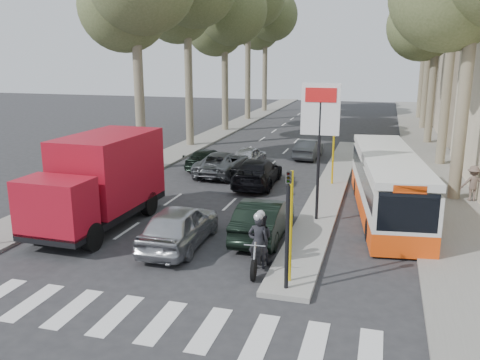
# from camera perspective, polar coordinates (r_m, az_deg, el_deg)

# --- Properties ---
(ground) EXTENTS (120.00, 120.00, 0.00)m
(ground) POSITION_cam_1_polar(r_m,az_deg,el_deg) (17.14, -4.71, -9.01)
(ground) COLOR #28282B
(ground) RESTS_ON ground
(sidewalk_right) EXTENTS (3.20, 70.00, 0.12)m
(sidewalk_right) POSITION_cam_1_polar(r_m,az_deg,el_deg) (40.39, 19.93, 3.75)
(sidewalk_right) COLOR gray
(sidewalk_right) RESTS_ON ground
(median_left) EXTENTS (2.40, 64.00, 0.12)m
(median_left) POSITION_cam_1_polar(r_m,az_deg,el_deg) (45.35, -1.78, 5.63)
(median_left) COLOR gray
(median_left) RESTS_ON ground
(traffic_island) EXTENTS (1.50, 26.00, 0.16)m
(traffic_island) POSITION_cam_1_polar(r_m,az_deg,el_deg) (26.68, 10.26, -0.55)
(traffic_island) COLOR gray
(traffic_island) RESTS_ON ground
(billboard) EXTENTS (1.50, 12.10, 5.60)m
(billboard) POSITION_cam_1_polar(r_m,az_deg,el_deg) (20.10, 8.93, 5.31)
(billboard) COLOR yellow
(billboard) RESTS_ON ground
(traffic_light_island) EXTENTS (0.16, 0.41, 3.60)m
(traffic_light_island) POSITION_cam_1_polar(r_m,az_deg,el_deg) (14.09, 5.40, -3.42)
(traffic_light_island) COLOR black
(traffic_light_island) RESTS_ON ground
(tree_l_c) EXTENTS (7.40, 7.20, 13.71)m
(tree_l_c) POSITION_cam_1_polar(r_m,az_deg,el_deg) (45.02, -1.55, 18.30)
(tree_l_c) COLOR #6B604C
(tree_l_c) RESTS_ON ground
(tree_l_d) EXTENTS (7.40, 7.20, 15.66)m
(tree_l_d) POSITION_cam_1_polar(r_m,az_deg,el_deg) (52.85, 1.09, 19.55)
(tree_l_d) COLOR #6B604C
(tree_l_d) RESTS_ON ground
(tree_l_e) EXTENTS (7.40, 7.20, 14.49)m
(tree_l_e) POSITION_cam_1_polar(r_m,az_deg,el_deg) (60.53, 3.03, 17.85)
(tree_l_e) COLOR #6B604C
(tree_l_e) RESTS_ON ground
(tree_r_c) EXTENTS (7.40, 7.20, 13.32)m
(tree_r_c) POSITION_cam_1_polar(r_m,az_deg,el_deg) (41.09, 21.62, 17.29)
(tree_r_c) COLOR #6B604C
(tree_r_c) RESTS_ON ground
(tree_r_d) EXTENTS (7.40, 7.20, 14.88)m
(tree_r_d) POSITION_cam_1_polar(r_m,az_deg,el_deg) (49.16, 21.02, 18.28)
(tree_r_d) COLOR #6B604C
(tree_r_d) RESTS_ON ground
(tree_r_e) EXTENTS (7.40, 7.20, 14.10)m
(tree_r_e) POSITION_cam_1_polar(r_m,az_deg,el_deg) (57.07, 20.40, 16.92)
(tree_r_e) COLOR #6B604C
(tree_r_e) RESTS_ON ground
(silver_hatchback) EXTENTS (1.90, 4.54, 1.53)m
(silver_hatchback) POSITION_cam_1_polar(r_m,az_deg,el_deg) (18.19, -6.83, -5.10)
(silver_hatchback) COLOR #AEB0B7
(silver_hatchback) RESTS_ON ground
(dark_hatchback) EXTENTS (1.59, 4.49, 1.48)m
(dark_hatchback) POSITION_cam_1_polar(r_m,az_deg,el_deg) (18.94, 2.68, -4.32)
(dark_hatchback) COLOR black
(dark_hatchback) RESTS_ON ground
(queue_car_a) EXTENTS (2.35, 4.84, 1.33)m
(queue_car_a) POSITION_cam_1_polar(r_m,az_deg,el_deg) (28.70, -1.92, 1.90)
(queue_car_a) COLOR #52565A
(queue_car_a) RESTS_ON ground
(queue_car_b) EXTENTS (2.10, 4.89, 1.41)m
(queue_car_b) POSITION_cam_1_polar(r_m,az_deg,el_deg) (26.28, 1.96, 0.85)
(queue_car_b) COLOR black
(queue_car_b) RESTS_ON ground
(queue_car_c) EXTENTS (1.66, 3.66, 1.22)m
(queue_car_c) POSITION_cam_1_polar(r_m,az_deg,el_deg) (31.00, 1.03, 2.72)
(queue_car_c) COLOR #ACAFB4
(queue_car_c) RESTS_ON ground
(queue_car_d) EXTENTS (1.55, 3.84, 1.24)m
(queue_car_d) POSITION_cam_1_polar(r_m,az_deg,el_deg) (33.58, 7.72, 3.49)
(queue_car_d) COLOR #4C4F53
(queue_car_d) RESTS_ON ground
(queue_car_e) EXTENTS (1.84, 4.10, 1.17)m
(queue_car_e) POSITION_cam_1_polar(r_m,az_deg,el_deg) (30.34, -3.69, 2.39)
(queue_car_e) COLOR black
(queue_car_e) RESTS_ON ground
(red_truck) EXTENTS (2.73, 6.77, 3.58)m
(red_truck) POSITION_cam_1_polar(r_m,az_deg,el_deg) (20.63, -15.41, 0.05)
(red_truck) COLOR black
(red_truck) RESTS_ON ground
(city_bus) EXTENTS (3.47, 10.33, 2.67)m
(city_bus) POSITION_cam_1_polar(r_m,az_deg,el_deg) (22.23, 16.22, -0.30)
(city_bus) COLOR #F3470D
(city_bus) RESTS_ON ground
(motorcycle) EXTENTS (0.84, 2.25, 1.91)m
(motorcycle) POSITION_cam_1_polar(r_m,az_deg,el_deg) (16.31, 2.18, -6.91)
(motorcycle) COLOR black
(motorcycle) RESTS_ON ground
(pedestrian_near) EXTENTS (1.02, 1.16, 1.79)m
(pedestrian_near) POSITION_cam_1_polar(r_m,az_deg,el_deg) (21.24, 20.99, -2.43)
(pedestrian_near) COLOR #362E46
(pedestrian_near) RESTS_ON sidewalk_right
(pedestrian_far) EXTENTS (1.12, 0.66, 1.62)m
(pedestrian_far) POSITION_cam_1_polar(r_m,az_deg,el_deg) (25.50, 24.68, -0.33)
(pedestrian_far) COLOR #67564D
(pedestrian_far) RESTS_ON sidewalk_right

